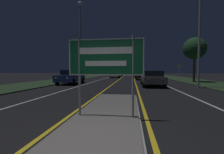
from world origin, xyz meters
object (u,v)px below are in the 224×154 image
(highway_sign, at_px, (106,60))
(car_approaching_2, at_px, (119,73))
(streetlight_left_near, at_px, (80,29))
(car_approaching_1, at_px, (115,74))
(car_receding_0, at_px, (152,78))
(car_receding_2, at_px, (139,74))
(car_receding_3, at_px, (139,73))
(car_receding_1, at_px, (141,75))
(streetlight_right_near, at_px, (200,20))
(warning_sign, at_px, (179,70))
(car_approaching_0, at_px, (71,77))

(highway_sign, bearing_deg, car_approaching_2, 94.26)
(streetlight_left_near, bearing_deg, car_approaching_1, 71.62)
(highway_sign, distance_m, streetlight_left_near, 17.71)
(car_receding_0, xyz_separation_m, car_receding_2, (-0.33, 19.02, -0.05))
(car_receding_2, xyz_separation_m, car_approaching_2, (-5.10, 6.83, 0.01))
(car_receding_0, bearing_deg, car_approaching_2, 101.85)
(streetlight_left_near, distance_m, car_approaching_1, 13.22)
(car_receding_3, xyz_separation_m, car_approaching_2, (-5.57, -0.48, -0.00))
(streetlight_left_near, xyz_separation_m, car_approaching_2, (3.58, 20.41, -6.44))
(car_receding_1, distance_m, car_approaching_2, 16.55)
(highway_sign, height_order, streetlight_left_near, streetlight_left_near)
(streetlight_right_near, bearing_deg, streetlight_left_near, 152.50)
(car_receding_0, bearing_deg, car_receding_2, 90.98)
(streetlight_left_near, height_order, warning_sign, streetlight_left_near)
(streetlight_right_near, height_order, car_receding_3, streetlight_right_near)
(car_approaching_2, bearing_deg, car_receding_2, -53.27)
(car_receding_2, xyz_separation_m, car_approaching_1, (-5.04, -2.64, -0.02))
(streetlight_left_near, bearing_deg, streetlight_right_near, -27.50)
(car_receding_3, relative_size, car_approaching_0, 0.98)
(streetlight_right_near, xyz_separation_m, car_receding_3, (-3.53, 27.49, -4.94))
(car_receding_1, bearing_deg, car_approaching_0, -133.23)
(streetlight_left_near, bearing_deg, warning_sign, 22.19)
(car_receding_0, distance_m, car_approaching_0, 8.74)
(streetlight_right_near, xyz_separation_m, car_receding_0, (-3.68, 1.16, -4.91))
(warning_sign, bearing_deg, highway_sign, -111.73)
(car_receding_3, relative_size, car_approaching_1, 0.96)
(streetlight_left_near, xyz_separation_m, car_receding_3, (9.15, 20.89, -6.44))
(car_approaching_0, height_order, car_approaching_2, car_approaching_0)
(streetlight_right_near, xyz_separation_m, car_receding_1, (-4.02, 11.26, -4.97))
(streetlight_right_near, distance_m, car_receding_2, 21.16)
(car_receding_3, bearing_deg, car_receding_0, -90.33)
(car_receding_0, xyz_separation_m, car_receding_1, (-0.34, 10.10, -0.07))
(car_approaching_1, xyz_separation_m, warning_sign, (11.30, -4.85, 0.80))
(car_approaching_0, bearing_deg, streetlight_right_near, -11.12)
(highway_sign, xyz_separation_m, streetlight_right_near, (6.41, 9.07, 3.87))
(car_approaching_1, bearing_deg, warning_sign, -23.24)
(car_receding_0, height_order, car_receding_2, car_receding_0)
(streetlight_right_near, relative_size, car_approaching_2, 2.11)
(highway_sign, distance_m, streetlight_right_near, 11.76)
(car_receding_1, bearing_deg, warning_sign, 12.83)
(car_approaching_1, relative_size, warning_sign, 1.92)
(streetlight_right_near, bearing_deg, car_receding_1, 109.64)
(car_approaching_0, bearing_deg, car_receding_0, -8.30)
(highway_sign, xyz_separation_m, car_approaching_2, (-2.69, 36.08, -1.06))
(car_approaching_0, relative_size, warning_sign, 1.87)
(car_approaching_0, xyz_separation_m, car_approaching_2, (3.23, 24.59, -0.06))
(car_receding_1, xyz_separation_m, car_approaching_2, (-5.08, 15.75, 0.04))
(car_approaching_1, bearing_deg, car_approaching_0, -102.26)
(car_receding_0, xyz_separation_m, warning_sign, (5.93, 11.53, 0.74))
(highway_sign, distance_m, car_receding_2, 29.36)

